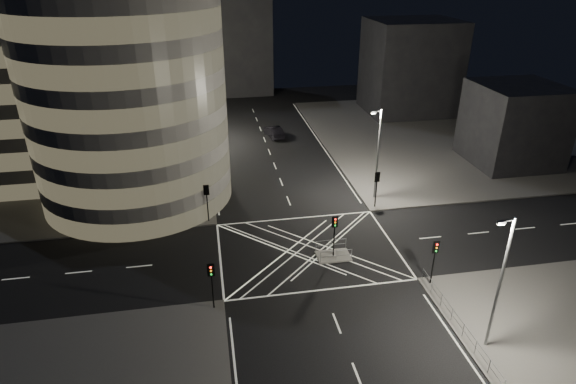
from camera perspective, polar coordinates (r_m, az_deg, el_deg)
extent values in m
plane|color=black|center=(44.47, 2.37, -6.86)|extent=(120.00, 120.00, 0.00)
cube|color=#575451|center=(70.88, -26.41, 3.41)|extent=(42.00, 42.00, 0.15)
cube|color=#575451|center=(77.40, 19.46, 6.46)|extent=(42.00, 42.00, 0.15)
cube|color=slate|center=(43.64, 5.38, -7.56)|extent=(3.00, 2.00, 0.15)
cylinder|color=gray|center=(52.23, -18.71, 12.02)|extent=(20.00, 20.00, 25.00)
cube|color=gray|center=(63.94, -26.70, 13.05)|extent=(20.00, 18.00, 25.00)
cube|color=gray|center=(80.61, -20.48, 15.26)|extent=(24.00, 16.00, 22.00)
cube|color=black|center=(85.35, 14.27, 14.19)|extent=(14.00, 12.00, 15.00)
cube|color=black|center=(67.64, 25.18, 7.28)|extent=(10.00, 10.00, 10.00)
cube|color=black|center=(95.68, -7.72, 16.77)|extent=(18.00, 8.00, 18.00)
cylinder|color=black|center=(50.67, -11.49, -0.77)|extent=(0.32, 0.32, 3.13)
ellipsoid|color=black|center=(49.50, -11.78, 2.12)|extent=(4.47, 4.47, 5.14)
cylinder|color=black|center=(55.96, -11.50, 2.30)|extent=(0.32, 0.32, 3.85)
ellipsoid|color=black|center=(54.75, -11.80, 5.45)|extent=(4.96, 4.96, 5.71)
cylinder|color=black|center=(61.59, -11.46, 4.34)|extent=(0.32, 0.32, 3.43)
ellipsoid|color=black|center=(60.66, -11.69, 6.73)|extent=(3.69, 3.69, 4.24)
cylinder|color=black|center=(67.23, -11.44, 6.18)|extent=(0.32, 0.32, 3.37)
ellipsoid|color=black|center=(66.25, -11.68, 8.72)|extent=(5.27, 5.27, 6.06)
cylinder|color=black|center=(73.00, -11.41, 7.55)|extent=(0.32, 0.32, 2.81)
ellipsoid|color=black|center=(72.30, -11.57, 9.32)|extent=(3.49, 3.49, 4.02)
cylinder|color=black|center=(48.70, -9.50, -1.84)|extent=(0.12, 0.12, 3.00)
cube|color=black|center=(47.83, -9.67, 0.23)|extent=(0.28, 0.22, 0.90)
cube|color=black|center=(47.83, -9.67, 0.23)|extent=(0.55, 0.04, 1.10)
cylinder|color=black|center=(37.18, -8.91, -11.57)|extent=(0.12, 0.12, 3.00)
cube|color=black|center=(36.03, -9.13, -9.11)|extent=(0.28, 0.22, 0.90)
cube|color=black|center=(36.03, -9.13, -9.11)|extent=(0.55, 0.04, 1.10)
cylinder|color=black|center=(51.63, 10.37, -0.22)|extent=(0.12, 0.12, 3.00)
cube|color=black|center=(50.80, 10.54, 1.75)|extent=(0.28, 0.22, 0.90)
cube|color=black|center=(50.80, 10.54, 1.75)|extent=(0.55, 0.04, 1.10)
cylinder|color=black|center=(40.94, 16.77, -8.56)|extent=(0.12, 0.12, 3.00)
cube|color=black|center=(39.90, 17.13, -6.25)|extent=(0.28, 0.22, 0.90)
cube|color=black|center=(39.90, 17.13, -6.25)|extent=(0.55, 0.04, 1.10)
cylinder|color=black|center=(42.79, 5.47, -5.80)|extent=(0.12, 0.12, 3.00)
cube|color=black|center=(41.79, 5.58, -3.53)|extent=(0.28, 0.22, 0.90)
cube|color=black|center=(41.79, 5.58, -3.53)|extent=(0.55, 0.04, 1.10)
cylinder|color=slate|center=(51.99, -10.71, 4.17)|extent=(0.20, 0.20, 10.00)
cylinder|color=slate|center=(50.41, -10.65, 9.33)|extent=(0.90, 0.10, 0.10)
cube|color=slate|center=(50.43, -10.13, 9.26)|extent=(0.50, 0.25, 0.18)
cube|color=white|center=(50.46, -10.12, 9.14)|extent=(0.42, 0.20, 0.05)
cylinder|color=slate|center=(69.05, -10.84, 9.66)|extent=(0.20, 0.20, 10.00)
cylinder|color=slate|center=(67.87, -10.80, 13.62)|extent=(0.90, 0.10, 0.10)
cube|color=slate|center=(67.88, -10.40, 13.56)|extent=(0.50, 0.25, 0.18)
cube|color=white|center=(67.91, -10.39, 13.47)|extent=(0.42, 0.20, 0.05)
cylinder|color=slate|center=(52.33, 10.59, 4.33)|extent=(0.20, 0.20, 10.00)
cylinder|color=slate|center=(50.61, 10.56, 9.41)|extent=(0.90, 0.10, 0.10)
cube|color=slate|center=(50.49, 10.07, 9.29)|extent=(0.50, 0.25, 0.18)
cube|color=white|center=(50.52, 10.06, 9.17)|extent=(0.42, 0.20, 0.05)
cylinder|color=slate|center=(34.37, 23.77, -10.09)|extent=(0.20, 0.20, 10.00)
cylinder|color=slate|center=(31.69, 24.64, -3.08)|extent=(0.90, 0.10, 0.10)
cube|color=slate|center=(31.49, 23.93, -3.33)|extent=(0.50, 0.25, 0.18)
cube|color=white|center=(31.54, 23.89, -3.50)|extent=(0.42, 0.20, 0.05)
cube|color=slate|center=(37.62, 19.44, -14.32)|extent=(0.06, 11.70, 1.10)
cube|color=slate|center=(42.57, 5.73, -7.51)|extent=(2.80, 0.06, 1.10)
cube|color=slate|center=(44.02, 5.11, -6.24)|extent=(2.80, 0.06, 1.10)
imported|color=black|center=(71.97, -1.72, 7.17)|extent=(2.80, 5.28, 1.65)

